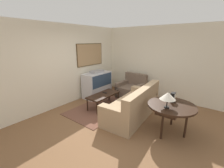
% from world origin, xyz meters
% --- Properties ---
extents(ground_plane, '(12.00, 12.00, 0.00)m').
position_xyz_m(ground_plane, '(0.00, 0.00, 0.00)').
color(ground_plane, brown).
extents(wall_back, '(12.00, 0.10, 2.70)m').
position_xyz_m(wall_back, '(0.03, 2.13, 1.36)').
color(wall_back, beige).
rests_on(wall_back, ground_plane).
extents(wall_right, '(0.06, 12.00, 2.70)m').
position_xyz_m(wall_right, '(2.63, 0.00, 1.35)').
color(wall_right, beige).
rests_on(wall_right, ground_plane).
extents(area_rug, '(2.24, 1.41, 0.01)m').
position_xyz_m(area_rug, '(0.47, 0.87, 0.01)').
color(area_rug, brown).
rests_on(area_rug, ground_plane).
extents(tv, '(1.19, 0.56, 1.05)m').
position_xyz_m(tv, '(1.21, 1.74, 0.50)').
color(tv, silver).
rests_on(tv, ground_plane).
extents(couch, '(2.16, 1.04, 0.93)m').
position_xyz_m(couch, '(0.61, -0.25, 0.33)').
color(couch, tan).
rests_on(couch, ground_plane).
extents(armchair, '(0.92, 0.98, 0.90)m').
position_xyz_m(armchair, '(1.97, 0.61, 0.30)').
color(armchair, brown).
rests_on(armchair, ground_plane).
extents(coffee_table, '(1.19, 0.52, 0.46)m').
position_xyz_m(coffee_table, '(0.58, 0.88, 0.41)').
color(coffee_table, black).
rests_on(coffee_table, ground_plane).
extents(console_table, '(1.10, 1.10, 0.72)m').
position_xyz_m(console_table, '(0.46, -1.34, 0.66)').
color(console_table, black).
rests_on(console_table, ground_plane).
extents(table_lamp, '(0.34, 0.34, 0.36)m').
position_xyz_m(table_lamp, '(0.23, -1.29, 1.00)').
color(table_lamp, black).
rests_on(table_lamp, console_table).
extents(mantel_clock, '(0.14, 0.10, 0.23)m').
position_xyz_m(mantel_clock, '(0.66, -1.29, 0.84)').
color(mantel_clock, black).
rests_on(mantel_clock, console_table).
extents(remote, '(0.08, 0.17, 0.02)m').
position_xyz_m(remote, '(0.70, 0.92, 0.47)').
color(remote, black).
rests_on(remote, coffee_table).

